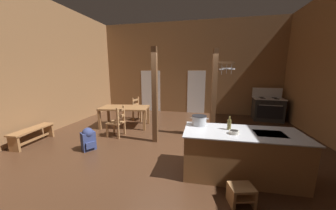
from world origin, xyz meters
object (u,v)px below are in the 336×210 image
Objects in this scene: ladderback_chair_by_post at (117,122)px; bench_along_left_wall at (33,133)px; kitchen_island at (240,154)px; ladderback_chair_near_window at (138,109)px; stove_range at (267,109)px; bottle_tall_on_counter at (229,124)px; backpack at (88,138)px; stockpot_on_counter at (199,120)px; dining_table at (125,109)px; step_stool at (241,193)px; mixing_bowl_on_counter at (234,132)px.

ladderback_chair_by_post is 0.79× the size of bench_along_left_wall.
ladderback_chair_near_window is (-3.43, 3.34, 0.01)m from kitchen_island.
bottle_tall_on_counter is (-2.07, -4.37, 0.52)m from stove_range.
stockpot_on_counter is at bearing -2.18° from backpack.
dining_table is 4.78× the size of stockpot_on_counter.
stove_range reaches higher than dining_table.
stockpot_on_counter is (4.60, -0.13, 0.70)m from bench_along_left_wall.
stove_range is 5.62m from step_stool.
dining_table is at bearing -98.35° from ladderback_chair_near_window.
stockpot_on_counter is (2.61, -3.09, 0.54)m from ladderback_chair_near_window.
stockpot_on_counter reaches higher than backpack.
dining_table is 3.04× the size of backpack.
ladderback_chair_by_post is 2.87m from stockpot_on_counter.
kitchen_island is at bearing -17.05° from stockpot_on_counter.
step_stool is at bearing -97.81° from kitchen_island.
kitchen_island reaches higher than backpack.
dining_table is at bearing 145.46° from bottle_tall_on_counter.
kitchen_island is at bearing -112.37° from stove_range.
ladderback_chair_by_post is 3.55× the size of bottle_tall_on_counter.
mixing_bowl_on_counter is (3.40, -2.53, 0.27)m from dining_table.
stove_range is 1.39× the size of ladderback_chair_near_window.
ladderback_chair_near_window is at bearing 134.51° from bottle_tall_on_counter.
step_stool is at bearing -82.26° from bottle_tall_on_counter.
stove_range is at bearing 29.33° from bench_along_left_wall.
step_stool is at bearing -84.76° from mixing_bowl_on_counter.
backpack is at bearing 171.67° from mixing_bowl_on_counter.
step_stool is at bearing -56.33° from stockpot_on_counter.
stove_range is at bearing 12.00° from ladderback_chair_near_window.
stove_range is 2.21× the size of backpack.
kitchen_island is at bearing 40.75° from mixing_bowl_on_counter.
step_stool is 4.73m from dining_table.
step_stool is 5.32m from ladderback_chair_near_window.
stockpot_on_counter is at bearing 148.30° from mixing_bowl_on_counter.
kitchen_island is at bearing -5.64° from backpack.
stove_range reaches higher than step_stool.
kitchen_island is 3.66× the size of backpack.
mixing_bowl_on_counter is (3.20, -1.58, 0.47)m from ladderback_chair_by_post.
backpack is 3.46m from bottle_tall_on_counter.
stove_range is 5.38m from ladderback_chair_near_window.
bottle_tall_on_counter reaches higher than bench_along_left_wall.
stove_range is 0.73× the size of dining_table.
step_stool is at bearing -18.38° from backpack.
ladderback_chair_by_post is 5.37× the size of mixing_bowl_on_counter.
stockpot_on_counter is (-0.70, 1.06, 0.82)m from step_stool.
dining_table is 1.91× the size of ladderback_chair_by_post.
backpack is (-3.61, 0.36, -0.13)m from kitchen_island.
ladderback_chair_near_window is 5.37× the size of mixing_bowl_on_counter.
step_stool is at bearing -12.66° from bench_along_left_wall.
ladderback_chair_by_post is 1.11m from backpack.
dining_table is 6.77× the size of bottle_tall_on_counter.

